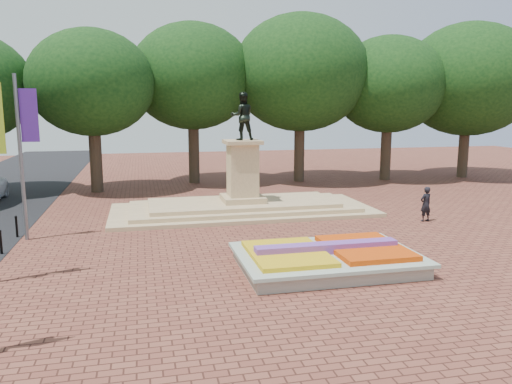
# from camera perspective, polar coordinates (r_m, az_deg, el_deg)

# --- Properties ---
(ground) EXTENTS (90.00, 90.00, 0.00)m
(ground) POSITION_cam_1_polar(r_m,az_deg,el_deg) (19.61, 3.19, -7.06)
(ground) COLOR brown
(ground) RESTS_ON ground
(flower_bed) EXTENTS (6.30, 4.30, 0.91)m
(flower_bed) POSITION_cam_1_polar(r_m,az_deg,el_deg) (18.01, 8.16, -7.43)
(flower_bed) COLOR gray
(flower_bed) RESTS_ON ground
(monument) EXTENTS (14.00, 6.00, 6.40)m
(monument) POSITION_cam_1_polar(r_m,az_deg,el_deg) (26.98, -1.54, -0.46)
(monument) COLOR tan
(monument) RESTS_ON ground
(tree_row_back) EXTENTS (44.80, 8.80, 10.43)m
(tree_row_back) POSITION_cam_1_polar(r_m,az_deg,el_deg) (36.83, -1.12, 11.32)
(tree_row_back) COLOR #32251B
(tree_row_back) RESTS_ON ground
(pedestrian) EXTENTS (0.71, 0.54, 1.75)m
(pedestrian) POSITION_cam_1_polar(r_m,az_deg,el_deg) (26.20, 18.82, -1.31)
(pedestrian) COLOR black
(pedestrian) RESTS_ON ground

